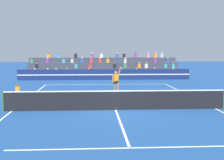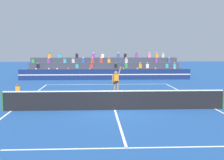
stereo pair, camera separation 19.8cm
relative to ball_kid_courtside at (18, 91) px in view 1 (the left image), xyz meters
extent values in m
plane|color=navy|center=(6.42, -5.29, -0.33)|extent=(120.00, 120.00, 0.00)
cube|color=white|center=(6.42, 6.61, -0.33)|extent=(11.00, 0.10, 0.01)
cube|color=white|center=(0.92, -5.29, -0.33)|extent=(0.10, 23.80, 0.01)
cube|color=white|center=(11.92, -5.29, -0.33)|extent=(0.10, 23.80, 0.01)
cube|color=white|center=(6.42, -11.71, -0.33)|extent=(8.25, 0.10, 0.01)
cube|color=white|center=(6.42, 1.14, -0.33)|extent=(8.25, 0.10, 0.01)
cube|color=white|center=(6.42, -5.29, -0.33)|extent=(0.10, 12.85, 0.01)
cylinder|color=#2D6B38|center=(0.47, -5.29, 0.22)|extent=(0.10, 0.10, 1.10)
cylinder|color=#2D6B38|center=(12.37, -5.29, 0.22)|extent=(0.10, 0.10, 1.10)
cube|color=black|center=(6.42, -5.29, 0.17)|extent=(11.90, 0.02, 1.00)
cube|color=white|center=(6.42, -5.29, 0.70)|extent=(11.90, 0.04, 0.06)
cube|color=navy|center=(6.42, 10.78, 0.22)|extent=(18.00, 0.24, 1.10)
cube|color=white|center=(6.42, 10.65, 0.22)|extent=(18.00, 0.02, 0.10)
cube|color=#383D4C|center=(6.42, 12.06, -0.06)|extent=(17.03, 0.95, 0.55)
cube|color=#2D4CA5|center=(8.41, 11.89, 0.44)|extent=(0.32, 0.22, 0.44)
sphere|color=tan|center=(8.41, 11.89, 0.76)|extent=(0.18, 0.18, 0.18)
cube|color=orange|center=(10.98, 11.89, 0.44)|extent=(0.32, 0.22, 0.44)
sphere|color=brown|center=(10.98, 11.89, 0.76)|extent=(0.18, 0.18, 0.18)
cube|color=silver|center=(14.04, 11.89, 0.44)|extent=(0.32, 0.22, 0.44)
sphere|color=beige|center=(14.04, 11.89, 0.76)|extent=(0.18, 0.18, 0.18)
cube|color=teal|center=(2.45, 11.89, 0.44)|extent=(0.32, 0.22, 0.44)
sphere|color=#9E7051|center=(2.45, 11.89, 0.76)|extent=(0.18, 0.18, 0.18)
cube|color=#B2B2B7|center=(0.38, 11.89, 0.44)|extent=(0.32, 0.22, 0.44)
sphere|color=beige|center=(0.38, 11.89, 0.76)|extent=(0.18, 0.18, 0.18)
cube|color=yellow|center=(9.93, 11.89, 0.44)|extent=(0.32, 0.22, 0.44)
sphere|color=tan|center=(9.93, 11.89, 0.76)|extent=(0.18, 0.18, 0.18)
cube|color=purple|center=(1.27, 11.89, 0.44)|extent=(0.32, 0.22, 0.44)
sphere|color=beige|center=(1.27, 11.89, 0.76)|extent=(0.18, 0.18, 0.18)
cube|color=silver|center=(-0.98, 11.89, 0.44)|extent=(0.32, 0.22, 0.44)
sphere|color=beige|center=(-0.98, 11.89, 0.76)|extent=(0.18, 0.18, 0.18)
cube|color=orange|center=(4.77, 11.89, 0.44)|extent=(0.32, 0.22, 0.44)
sphere|color=#9E7051|center=(4.77, 11.89, 0.76)|extent=(0.18, 0.18, 0.18)
cube|color=#338C4C|center=(11.93, 11.89, 0.44)|extent=(0.32, 0.22, 0.44)
sphere|color=tan|center=(11.93, 11.89, 0.76)|extent=(0.18, 0.18, 0.18)
cube|color=#383D4C|center=(6.42, 13.01, 0.22)|extent=(17.03, 0.95, 1.10)
cube|color=teal|center=(13.38, 12.84, 0.99)|extent=(0.32, 0.22, 0.44)
sphere|color=brown|center=(13.38, 12.84, 1.31)|extent=(0.18, 0.18, 0.18)
cube|color=black|center=(-0.94, 12.84, 0.99)|extent=(0.32, 0.22, 0.44)
sphere|color=brown|center=(-0.94, 12.84, 1.31)|extent=(0.18, 0.18, 0.18)
cube|color=black|center=(7.64, 12.84, 0.99)|extent=(0.32, 0.22, 0.44)
sphere|color=brown|center=(7.64, 12.84, 1.31)|extent=(0.18, 0.18, 0.18)
cube|color=#338C4C|center=(8.79, 12.84, 0.99)|extent=(0.32, 0.22, 0.44)
sphere|color=beige|center=(8.79, 12.84, 1.31)|extent=(0.18, 0.18, 0.18)
cube|color=orange|center=(10.38, 12.84, 0.99)|extent=(0.32, 0.22, 0.44)
sphere|color=tan|center=(10.38, 12.84, 1.31)|extent=(0.18, 0.18, 0.18)
cube|color=teal|center=(14.24, 12.84, 0.99)|extent=(0.32, 0.22, 0.44)
sphere|color=#9E7051|center=(14.24, 12.84, 1.31)|extent=(0.18, 0.18, 0.18)
cube|color=teal|center=(3.34, 12.84, 0.99)|extent=(0.32, 0.22, 0.44)
sphere|color=brown|center=(3.34, 12.84, 1.31)|extent=(0.18, 0.18, 0.18)
cube|color=silver|center=(11.18, 12.84, 0.99)|extent=(0.32, 0.22, 0.44)
sphere|color=#9E7051|center=(11.18, 12.84, 1.31)|extent=(0.18, 0.18, 0.18)
cube|color=red|center=(4.93, 12.84, 0.99)|extent=(0.32, 0.22, 0.44)
sphere|color=brown|center=(4.93, 12.84, 1.31)|extent=(0.18, 0.18, 0.18)
cube|color=#383D4C|center=(6.42, 13.96, 0.49)|extent=(17.03, 0.95, 1.65)
cube|color=#B2B2B7|center=(8.91, 13.79, 1.54)|extent=(0.32, 0.22, 0.44)
sphere|color=beige|center=(8.91, 13.79, 1.86)|extent=(0.18, 0.18, 0.18)
cube|color=purple|center=(12.35, 13.79, 1.54)|extent=(0.32, 0.22, 0.44)
sphere|color=#9E7051|center=(12.35, 13.79, 1.86)|extent=(0.18, 0.18, 0.18)
cube|color=orange|center=(6.92, 13.79, 1.54)|extent=(0.32, 0.22, 0.44)
sphere|color=#9E7051|center=(6.92, 13.79, 1.86)|extent=(0.18, 0.18, 0.18)
cube|color=#B2B2B7|center=(2.87, 13.79, 1.54)|extent=(0.32, 0.22, 0.44)
sphere|color=brown|center=(2.87, 13.79, 1.86)|extent=(0.18, 0.18, 0.18)
cube|color=purple|center=(0.09, 13.79, 1.54)|extent=(0.32, 0.22, 0.44)
sphere|color=beige|center=(0.09, 13.79, 1.86)|extent=(0.18, 0.18, 0.18)
cube|color=#2D4CA5|center=(3.99, 13.79, 1.54)|extent=(0.32, 0.22, 0.44)
sphere|color=beige|center=(3.99, 13.79, 1.86)|extent=(0.18, 0.18, 0.18)
cube|color=red|center=(6.02, 13.79, 1.54)|extent=(0.32, 0.22, 0.44)
sphere|color=beige|center=(6.02, 13.79, 1.86)|extent=(0.18, 0.18, 0.18)
cube|color=teal|center=(1.92, 13.79, 1.54)|extent=(0.32, 0.22, 0.44)
sphere|color=brown|center=(1.92, 13.79, 1.86)|extent=(0.18, 0.18, 0.18)
cube|color=#338C4C|center=(-1.63, 13.79, 1.54)|extent=(0.32, 0.22, 0.44)
sphere|color=brown|center=(-1.63, 13.79, 1.86)|extent=(0.18, 0.18, 0.18)
cube|color=red|center=(5.04, 13.79, 1.54)|extent=(0.32, 0.22, 0.44)
sphere|color=tan|center=(5.04, 13.79, 1.86)|extent=(0.18, 0.18, 0.18)
cube|color=#2D4CA5|center=(13.84, 13.79, 1.54)|extent=(0.32, 0.22, 0.44)
sphere|color=tan|center=(13.84, 13.79, 1.86)|extent=(0.18, 0.18, 0.18)
cube|color=#383D4C|center=(6.42, 14.91, 0.77)|extent=(17.03, 0.95, 2.20)
cube|color=pink|center=(11.71, 14.74, 2.09)|extent=(0.32, 0.22, 0.44)
sphere|color=beige|center=(11.71, 14.74, 2.41)|extent=(0.18, 0.18, 0.18)
cube|color=#B2B2B7|center=(13.33, 14.74, 2.09)|extent=(0.32, 0.22, 0.44)
sphere|color=beige|center=(13.33, 14.74, 2.41)|extent=(0.18, 0.18, 0.18)
cube|color=#2D4CA5|center=(8.06, 14.74, 2.09)|extent=(0.32, 0.22, 0.44)
sphere|color=beige|center=(8.06, 14.74, 2.41)|extent=(0.18, 0.18, 0.18)
cube|color=teal|center=(1.23, 14.74, 2.09)|extent=(0.32, 0.22, 0.44)
sphere|color=brown|center=(1.23, 14.74, 2.41)|extent=(0.18, 0.18, 0.18)
cube|color=orange|center=(0.10, 14.74, 2.09)|extent=(0.32, 0.22, 0.44)
sphere|color=brown|center=(0.10, 14.74, 2.41)|extent=(0.18, 0.18, 0.18)
cube|color=purple|center=(10.23, 14.74, 2.09)|extent=(0.32, 0.22, 0.44)
sphere|color=brown|center=(10.23, 14.74, 2.41)|extent=(0.18, 0.18, 0.18)
cube|color=black|center=(3.22, 14.74, 2.09)|extent=(0.32, 0.22, 0.44)
sphere|color=brown|center=(3.22, 14.74, 2.41)|extent=(0.18, 0.18, 0.18)
cube|color=silver|center=(6.22, 14.74, 2.09)|extent=(0.32, 0.22, 0.44)
sphere|color=#9E7051|center=(6.22, 14.74, 2.41)|extent=(0.18, 0.18, 0.18)
cube|color=purple|center=(5.15, 14.74, 2.09)|extent=(0.32, 0.22, 0.44)
sphere|color=beige|center=(5.15, 14.74, 2.41)|extent=(0.18, 0.18, 0.18)
cube|color=orange|center=(12.60, 14.74, 2.09)|extent=(0.32, 0.22, 0.44)
sphere|color=tan|center=(12.60, 14.74, 2.41)|extent=(0.18, 0.18, 0.18)
cube|color=black|center=(8.87, 14.74, 2.09)|extent=(0.32, 0.22, 0.44)
sphere|color=#9E7051|center=(8.87, 14.74, 2.41)|extent=(0.18, 0.18, 0.18)
cube|color=black|center=(0.00, 0.00, -0.27)|extent=(0.28, 0.36, 0.12)
cube|color=black|center=(0.00, 0.00, -0.15)|extent=(0.28, 0.24, 0.18)
cube|color=orange|center=(0.00, 0.00, 0.14)|extent=(0.30, 0.18, 0.40)
sphere|color=brown|center=(0.00, 0.00, 0.43)|extent=(0.17, 0.17, 0.17)
cylinder|color=#9E7051|center=(6.71, -0.16, 0.12)|extent=(0.14, 0.14, 0.90)
cylinder|color=#9E7051|center=(6.94, -0.15, 0.12)|extent=(0.14, 0.14, 0.90)
cube|color=black|center=(6.81, -0.14, 0.61)|extent=(0.37, 0.31, 0.20)
cube|color=orange|center=(6.81, -0.14, 0.91)|extent=(0.41, 0.32, 0.56)
sphere|color=#9E7051|center=(6.81, -0.14, 1.27)|extent=(0.22, 0.22, 0.22)
cube|color=white|center=(6.69, -0.12, -0.29)|extent=(0.21, 0.29, 0.09)
cube|color=white|center=(6.93, -0.11, -0.29)|extent=(0.21, 0.29, 0.09)
cylinder|color=#9E7051|center=(6.59, -0.23, 0.85)|extent=(0.09, 0.09, 0.56)
cylinder|color=#9E7051|center=(7.09, -0.03, 1.42)|extent=(0.28, 0.18, 0.60)
cylinder|color=black|center=(7.20, 0.02, 1.80)|extent=(0.10, 0.07, 0.22)
torus|color=#1E4C99|center=(7.25, 0.04, 1.97)|extent=(0.37, 0.17, 0.38)
sphere|color=#C6DB33|center=(9.19, 1.03, -0.30)|extent=(0.07, 0.07, 0.07)
camera|label=1|loc=(5.22, -21.75, 2.99)|focal=50.00mm
camera|label=2|loc=(5.41, -21.76, 2.99)|focal=50.00mm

